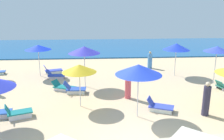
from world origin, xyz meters
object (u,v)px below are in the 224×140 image
(umbrella_7, at_px, (176,47))
(lounge_chair_5_1, at_px, (52,70))
(umbrella_6, at_px, (217,49))
(beachgoer_2, at_px, (128,85))
(beachgoer_1, at_px, (206,100))
(umbrella_8, at_px, (139,70))
(umbrella_4, at_px, (79,68))
(lounge_chair_3_1, at_px, (74,89))
(lounge_chair_8_0, at_px, (159,106))
(beachgoer_5, at_px, (150,61))
(lounge_chair_0_0, at_px, (18,113))
(umbrella_3, at_px, (84,50))
(lounge_chair_3_0, at_px, (63,87))
(umbrella_5, at_px, (38,47))
(lounge_chair_5_0, at_px, (55,75))

(umbrella_7, bearing_deg, lounge_chair_5_1, 173.24)
(umbrella_6, xyz_separation_m, beachgoer_2, (-6.38, -2.34, -1.62))
(umbrella_6, distance_m, beachgoer_1, 5.84)
(umbrella_8, bearing_deg, umbrella_4, 153.02)
(lounge_chair_3_1, distance_m, lounge_chair_5_1, 4.96)
(lounge_chair_8_0, bearing_deg, beachgoer_2, 60.56)
(umbrella_7, height_order, lounge_chair_8_0, umbrella_7)
(beachgoer_5, bearing_deg, lounge_chair_0_0, 34.49)
(umbrella_3, distance_m, beachgoer_1, 7.94)
(lounge_chair_3_0, height_order, umbrella_8, umbrella_8)
(lounge_chair_0_0, height_order, umbrella_4, umbrella_4)
(umbrella_3, height_order, lounge_chair_8_0, umbrella_3)
(lounge_chair_0_0, xyz_separation_m, umbrella_7, (9.93, 6.56, 1.99))
(lounge_chair_0_0, distance_m, beachgoer_2, 6.09)
(umbrella_8, bearing_deg, umbrella_5, 130.48)
(lounge_chair_5_0, height_order, lounge_chair_8_0, lounge_chair_8_0)
(beachgoer_2, distance_m, beachgoer_5, 7.34)
(lounge_chair_3_1, xyz_separation_m, umbrella_4, (0.50, -2.02, 1.84))
(lounge_chair_3_0, relative_size, umbrella_5, 0.67)
(lounge_chair_3_1, height_order, lounge_chair_8_0, lounge_chair_3_1)
(umbrella_3, height_order, umbrella_4, umbrella_3)
(lounge_chair_5_0, bearing_deg, umbrella_3, -128.52)
(lounge_chair_3_1, height_order, umbrella_5, umbrella_5)
(lounge_chair_0_0, relative_size, lounge_chair_3_0, 0.83)
(umbrella_5, height_order, lounge_chair_5_1, umbrella_5)
(lounge_chair_5_0, xyz_separation_m, umbrella_7, (9.18, 0.09, 2.04))
(umbrella_3, bearing_deg, lounge_chair_3_0, -154.25)
(lounge_chair_3_0, xyz_separation_m, umbrella_8, (4.11, -4.03, 2.17))
(lounge_chair_5_1, distance_m, beachgoer_1, 11.97)
(umbrella_8, bearing_deg, lounge_chair_8_0, 25.05)
(lounge_chair_3_1, relative_size, umbrella_5, 0.56)
(lounge_chair_0_0, height_order, umbrella_6, umbrella_6)
(lounge_chair_3_1, xyz_separation_m, umbrella_8, (3.35, -3.48, 2.12))
(umbrella_5, bearing_deg, beachgoer_2, -38.74)
(lounge_chair_0_0, relative_size, umbrella_4, 0.58)
(lounge_chair_5_1, relative_size, umbrella_6, 0.58)
(lounge_chair_0_0, bearing_deg, lounge_chair_5_0, -27.06)
(lounge_chair_8_0, height_order, beachgoer_1, beachgoer_1)
(umbrella_5, height_order, umbrella_7, umbrella_7)
(lounge_chair_5_1, bearing_deg, umbrella_7, -115.51)
(lounge_chair_0_0, xyz_separation_m, umbrella_8, (5.80, -0.27, 2.12))
(umbrella_6, height_order, beachgoer_5, umbrella_6)
(umbrella_8, distance_m, lounge_chair_8_0, 2.56)
(umbrella_4, bearing_deg, umbrella_3, 87.74)
(beachgoer_5, bearing_deg, beachgoer_2, 55.30)
(lounge_chair_8_0, bearing_deg, beachgoer_5, 14.03)
(beachgoer_5, bearing_deg, lounge_chair_5_0, 5.70)
(umbrella_4, bearing_deg, lounge_chair_5_1, 111.78)
(lounge_chair_0_0, bearing_deg, umbrella_3, -55.21)
(lounge_chair_8_0, relative_size, beachgoer_2, 0.85)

